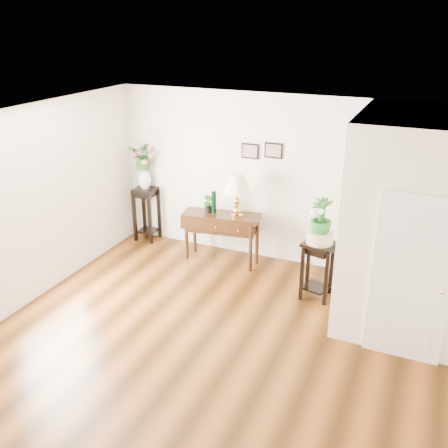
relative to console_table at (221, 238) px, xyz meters
The scene contains 20 objects.
floor 2.51m from the console_table, 67.05° to the right, with size 6.00×5.50×0.02m, color brown.
ceiling 3.43m from the console_table, 67.05° to the right, with size 6.00×5.50×0.02m, color white.
wall_back 1.45m from the console_table, 25.93° to the left, with size 6.00×0.02×2.80m, color silver.
wall_front 5.21m from the console_table, 79.13° to the right, with size 6.00×0.02×2.80m, color silver.
wall_left 3.21m from the console_table, 131.73° to the right, with size 0.02×5.50×2.80m, color silver.
partition 3.26m from the console_table, ahead, with size 1.80×1.95×2.80m, color silver.
door 3.47m from the console_table, 26.15° to the right, with size 0.90×0.05×2.10m, color silver.
art_print_left 1.52m from the console_table, 54.92° to the left, with size 0.30×0.02×0.25m, color black.
art_print_right 1.70m from the console_table, 32.14° to the left, with size 0.30×0.02×0.25m, color black.
wall_ornament 2.70m from the console_table, 10.14° to the right, with size 0.51×0.51×0.07m, color #B77640.
console_table is the anchor object (origin of this frame).
table_lamp 0.83m from the console_table, ahead, with size 0.42×0.42×0.73m, color gold.
green_vase 0.61m from the console_table, behind, with size 0.08×0.08×0.38m, color black.
potted_plant 0.63m from the console_table, behind, with size 0.17×0.13×0.30m, color #1C571B.
plant_stand_a 1.66m from the console_table, 169.97° to the left, with size 0.39×0.39×1.00m, color black.
porcelain_vase 1.84m from the console_table, 169.97° to the left, with size 0.23×0.23×0.40m, color silver, non-canonical shape.
lily_arrangement 2.07m from the console_table, 169.97° to the left, with size 0.46×0.40×0.52m, color #1C571B.
plant_stand_b 1.84m from the console_table, 16.54° to the right, with size 0.42×0.42×0.88m, color black.
ceramic_bowl 1.92m from the console_table, 16.54° to the right, with size 0.39×0.39×0.17m, color beige.
narcissus 2.03m from the console_table, 16.54° to the right, with size 0.31×0.31×0.55m, color #1C571B.
Camera 1 is at (2.14, -4.74, 3.87)m, focal length 40.00 mm.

